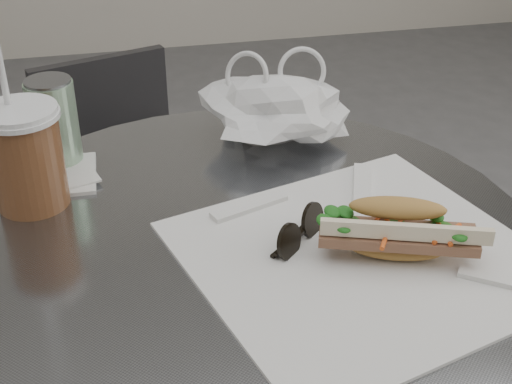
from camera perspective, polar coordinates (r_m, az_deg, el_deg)
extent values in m
cylinder|color=slate|center=(0.91, -1.15, -3.82)|extent=(0.76, 0.76, 0.02)
cylinder|color=#313134|center=(1.80, -8.07, -12.92)|extent=(0.34, 0.34, 0.02)
cylinder|color=#313134|center=(1.66, -8.61, -7.58)|extent=(0.06, 0.06, 0.45)
cylinder|color=#313134|center=(1.53, -9.26, -1.01)|extent=(0.38, 0.38, 0.02)
cube|color=#313134|center=(1.62, -12.09, 6.13)|extent=(0.29, 0.11, 0.26)
cube|color=white|center=(0.87, 8.45, -5.12)|extent=(0.48, 0.47, 0.00)
ellipsoid|color=#B49344|center=(0.87, 11.14, -4.44)|extent=(0.24, 0.15, 0.02)
cube|color=brown|center=(0.86, 11.27, -3.43)|extent=(0.19, 0.11, 0.01)
ellipsoid|color=#B49344|center=(0.85, 11.22, -1.66)|extent=(0.24, 0.15, 0.04)
cylinder|color=brown|center=(0.98, -17.82, 2.32)|extent=(0.09, 0.09, 0.13)
cylinder|color=white|center=(0.95, -18.49, 6.02)|extent=(0.10, 0.10, 0.01)
cylinder|color=white|center=(0.94, -19.63, 8.77)|extent=(0.02, 0.07, 0.24)
cylinder|color=black|center=(0.85, 2.66, -4.02)|extent=(0.04, 0.04, 0.05)
cylinder|color=black|center=(0.89, 4.55, -2.28)|extent=(0.04, 0.04, 0.05)
cube|color=black|center=(0.88, 3.62, -3.42)|extent=(0.02, 0.01, 0.00)
cube|color=white|center=(1.06, -15.84, 1.23)|extent=(0.12, 0.12, 0.01)
cube|color=white|center=(1.06, -15.87, 1.44)|extent=(0.13, 0.13, 0.00)
cylinder|color=#5DA162|center=(1.07, -15.85, 5.24)|extent=(0.07, 0.07, 0.13)
cylinder|color=slate|center=(1.05, -16.36, 8.50)|extent=(0.07, 0.07, 0.00)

